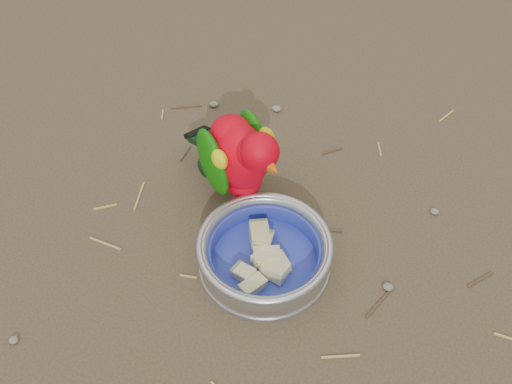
% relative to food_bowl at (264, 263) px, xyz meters
% --- Properties ---
extents(ground, '(60.00, 60.00, 0.00)m').
position_rel_food_bowl_xyz_m(ground, '(0.03, 0.04, -0.01)').
color(ground, '#493A29').
extents(food_bowl, '(0.21, 0.21, 0.02)m').
position_rel_food_bowl_xyz_m(food_bowl, '(0.00, 0.00, 0.00)').
color(food_bowl, '#B2B2BA').
rests_on(food_bowl, ground).
extents(bowl_wall, '(0.21, 0.21, 0.04)m').
position_rel_food_bowl_xyz_m(bowl_wall, '(0.00, 0.00, 0.03)').
color(bowl_wall, '#B2B2BA').
rests_on(bowl_wall, food_bowl).
extents(fruit_wedges, '(0.13, 0.13, 0.03)m').
position_rel_food_bowl_xyz_m(fruit_wedges, '(-0.00, 0.00, 0.02)').
color(fruit_wedges, '#C5C183').
rests_on(fruit_wedges, food_bowl).
extents(lory_parrot, '(0.26, 0.23, 0.19)m').
position_rel_food_bowl_xyz_m(lory_parrot, '(-0.09, 0.12, 0.09)').
color(lory_parrot, '#C80010').
rests_on(lory_parrot, ground).
extents(ground_debris, '(0.90, 0.80, 0.01)m').
position_rel_food_bowl_xyz_m(ground_debris, '(-0.01, 0.08, -0.01)').
color(ground_debris, tan).
rests_on(ground_debris, ground).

